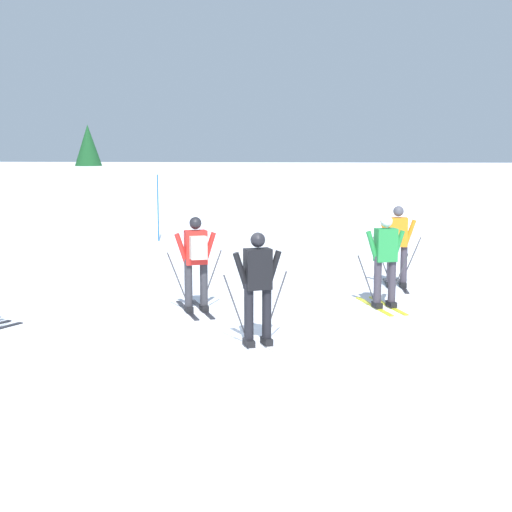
{
  "coord_description": "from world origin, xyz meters",
  "views": [
    {
      "loc": [
        1.58,
        -10.83,
        3.01
      ],
      "look_at": [
        0.69,
        2.92,
        0.9
      ],
      "focal_mm": 52.39,
      "sensor_mm": 36.0,
      "label": 1
    }
  ],
  "objects": [
    {
      "name": "ground_plane",
      "position": [
        0.0,
        0.0,
        0.0
      ],
      "size": [
        120.0,
        120.0,
        0.0
      ],
      "primitive_type": "plane",
      "color": "silver"
    },
    {
      "name": "far_snow_ridge",
      "position": [
        0.0,
        20.06,
        1.03
      ],
      "size": [
        80.0,
        7.69,
        2.07
      ],
      "primitive_type": "cube",
      "color": "silver",
      "rests_on": "ground"
    },
    {
      "name": "skier_orange",
      "position": [
        3.52,
        4.63,
        0.92
      ],
      "size": [
        1.0,
        1.6,
        1.71
      ],
      "color": "black",
      "rests_on": "ground"
    },
    {
      "name": "skier_green",
      "position": [
        3.06,
        2.65,
        0.92
      ],
      "size": [
        0.96,
        1.64,
        1.71
      ],
      "color": "gold",
      "rests_on": "ground"
    },
    {
      "name": "skier_black",
      "position": [
        0.91,
        -0.08,
        0.92
      ],
      "size": [
        0.97,
        1.62,
        1.71
      ],
      "color": "silver",
      "rests_on": "ground"
    },
    {
      "name": "skier_red",
      "position": [
        -0.31,
        2.09,
        0.95
      ],
      "size": [
        0.95,
        1.63,
        1.71
      ],
      "color": "black",
      "rests_on": "ground"
    },
    {
      "name": "trail_marker_pole",
      "position": [
        -2.87,
        11.62,
        1.02
      ],
      "size": [
        0.05,
        0.05,
        2.03
      ],
      "primitive_type": "cylinder",
      "color": "#1E56AD",
      "rests_on": "ground"
    },
    {
      "name": "conifer_far_left",
      "position": [
        -6.96,
        18.42,
        2.1
      ],
      "size": [
        2.08,
        2.08,
        3.68
      ],
      "color": "#513823",
      "rests_on": "ground"
    }
  ]
}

